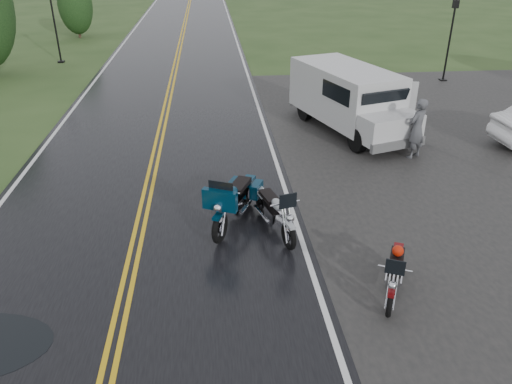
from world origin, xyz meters
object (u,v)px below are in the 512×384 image
(motorcycle_red, at_px, (391,292))
(lamp_post_far_left, at_px, (55,25))
(motorcycle_silver, at_px, (289,226))
(van_white, at_px, (360,119))
(motorcycle_teal, at_px, (219,216))
(person_at_van, at_px, (417,130))
(lamp_post_far_right, at_px, (449,41))

(motorcycle_red, distance_m, lamp_post_far_left, 25.41)
(motorcycle_silver, xyz_separation_m, van_white, (3.11, 5.54, 0.49))
(motorcycle_teal, relative_size, person_at_van, 1.31)
(lamp_post_far_left, distance_m, lamp_post_far_right, 20.77)
(lamp_post_far_left, height_order, lamp_post_far_right, lamp_post_far_left)
(person_at_van, distance_m, lamp_post_far_left, 21.31)
(motorcycle_teal, relative_size, van_white, 0.43)
(motorcycle_red, relative_size, motorcycle_teal, 0.76)
(van_white, xyz_separation_m, person_at_van, (1.67, -0.63, -0.19))
(motorcycle_red, relative_size, lamp_post_far_left, 0.47)
(person_at_van, relative_size, lamp_post_far_right, 0.50)
(motorcycle_teal, xyz_separation_m, person_at_van, (6.30, 4.50, 0.22))
(motorcycle_red, height_order, van_white, van_white)
(motorcycle_silver, distance_m, van_white, 6.38)
(motorcycle_silver, bearing_deg, motorcycle_teal, 149.32)
(motorcycle_teal, bearing_deg, van_white, 72.05)
(lamp_post_far_left, bearing_deg, motorcycle_silver, -63.82)
(lamp_post_far_left, bearing_deg, van_white, -48.39)
(van_white, bearing_deg, person_at_van, -38.73)
(motorcycle_red, distance_m, person_at_van, 7.99)
(lamp_post_far_right, bearing_deg, motorcycle_silver, -124.87)
(van_white, relative_size, person_at_van, 3.05)
(motorcycle_red, height_order, motorcycle_teal, motorcycle_teal)
(motorcycle_red, xyz_separation_m, lamp_post_far_right, (8.39, 16.57, 1.34))
(lamp_post_far_left, bearing_deg, person_at_van, -46.15)
(motorcycle_red, xyz_separation_m, van_white, (1.61, 7.90, 0.58))
(person_at_van, bearing_deg, van_white, -56.53)
(motorcycle_teal, height_order, lamp_post_far_right, lamp_post_far_right)
(motorcycle_red, xyz_separation_m, motorcycle_silver, (-1.51, 2.36, 0.09))
(motorcycle_silver, relative_size, person_at_van, 1.16)
(motorcycle_red, height_order, motorcycle_silver, motorcycle_silver)
(van_white, bearing_deg, lamp_post_far_left, 113.44)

